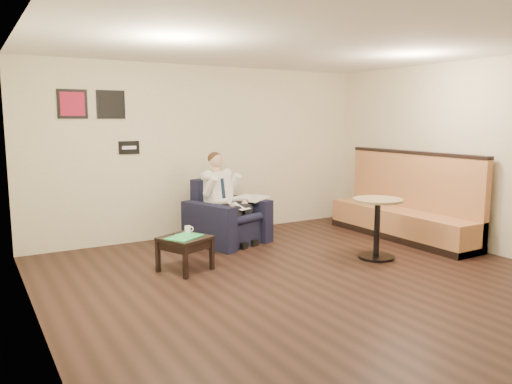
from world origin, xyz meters
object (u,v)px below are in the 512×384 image
side_table (185,254)px  coffee_mug (188,229)px  banquette (402,196)px  green_folder (184,237)px  smartphone (179,234)px  seated_man (233,201)px  cafe_table (377,229)px  armchair (228,212)px

side_table → coffee_mug: 0.35m
coffee_mug → banquette: (3.62, -0.31, 0.20)m
green_folder → smartphone: (0.00, 0.20, -0.00)m
side_table → banquette: size_ratio=0.20×
seated_man → smartphone: 1.43m
green_folder → cafe_table: 2.67m
smartphone → banquette: size_ratio=0.05×
seated_man → banquette: banquette is taller
cafe_table → coffee_mug: bearing=157.5°
coffee_mug → smartphone: size_ratio=0.68×
armchair → banquette: (2.59, -1.17, 0.20)m
smartphone → coffee_mug: bearing=-7.1°
armchair → banquette: banquette is taller
seated_man → coffee_mug: bearing=-164.0°
coffee_mug → cafe_table: (2.42, -1.00, -0.07)m
smartphone → banquette: (3.75, -0.30, 0.24)m
smartphone → banquette: bearing=-17.7°
armchair → coffee_mug: size_ratio=10.85×
side_table → coffee_mug: size_ratio=5.79×
coffee_mug → cafe_table: size_ratio=0.11×
side_table → cafe_table: (2.53, -0.82, 0.20)m
smartphone → banquette: banquette is taller
seated_man → banquette: 2.75m
smartphone → cafe_table: size_ratio=0.16×
seated_man → side_table: 1.56m
coffee_mug → smartphone: bearing=-174.0°
smartphone → cafe_table: 2.73m
armchair → seated_man: (0.04, -0.12, 0.18)m
side_table → cafe_table: 2.67m
coffee_mug → side_table: bearing=-123.2°
seated_man → banquette: size_ratio=0.50×
side_table → cafe_table: size_ratio=0.65×
green_folder → cafe_table: cafe_table is taller
seated_man → side_table: size_ratio=2.49×
armchair → cafe_table: 2.31m
banquette → seated_man: bearing=157.7°
seated_man → coffee_mug: size_ratio=14.39×
coffee_mug → green_folder: bearing=-123.2°
side_table → coffee_mug: coffee_mug is taller
side_table → smartphone: size_ratio=3.93×
armchair → side_table: 1.57m
coffee_mug → smartphone: coffee_mug is taller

